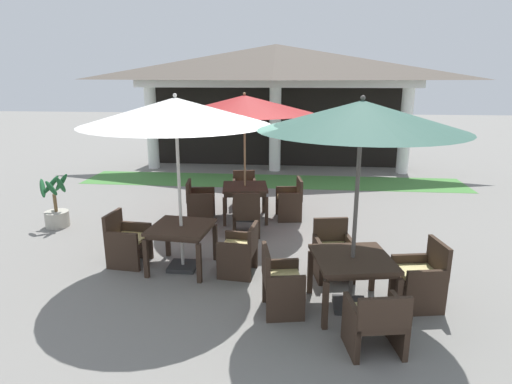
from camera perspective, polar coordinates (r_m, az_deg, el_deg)
The scene contains 20 objects.
ground_plane at distance 7.03m, azimuth -1.17°, elevation -10.97°, with size 60.00×60.00×0.00m, color gray.
background_pavilion at distance 14.30m, azimuth 2.64°, elevation 15.40°, with size 9.53×2.67×4.03m.
lawn_strip at distance 13.01m, azimuth 2.09°, elevation 1.45°, with size 11.33×1.73×0.01m, color #47843D.
patio_table_near_foreground at distance 9.44m, azimuth -1.46°, elevation 0.21°, with size 1.09×1.09×0.76m.
patio_umbrella_near_foreground at distance 9.14m, azimuth -1.54°, elevation 11.46°, with size 2.92×2.92×2.76m.
patio_chair_near_foreground_west at distance 9.54m, azimuth -7.49°, elevation -1.25°, with size 0.66×0.69×0.87m.
patio_chair_near_foreground_south at distance 8.55m, azimuth -1.30°, elevation -3.10°, with size 0.62×0.66×0.93m.
patio_chair_near_foreground_east at distance 9.58m, azimuth 4.58°, elevation -1.06°, with size 0.61×0.71×0.91m.
patio_chair_near_foreground_north at distance 10.47m, azimuth -1.57°, elevation 0.28°, with size 0.63×0.61×0.84m.
patio_table_mid_left at distance 5.99m, azimuth 12.63°, elevation -9.22°, with size 1.17×1.17×0.76m.
patio_umbrella_mid_left at distance 5.49m, azimuth 13.81°, elevation 9.58°, with size 2.57×2.57×2.87m.
patio_chair_mid_left_west at distance 5.89m, azimuth 3.21°, elevation -11.90°, with size 0.61×0.67×0.91m.
patio_chair_mid_left_east at distance 6.43m, azimuth 20.97°, elevation -10.45°, with size 0.67×0.68×0.93m.
patio_chair_mid_left_south at distance 5.30m, azimuth 15.61°, elevation -16.16°, with size 0.71×0.65×0.80m.
patio_chair_mid_left_north at distance 6.94m, azimuth 10.16°, elevation -7.81°, with size 0.66×0.66×0.90m.
patio_table_mid_right at distance 7.12m, azimuth -9.84°, elevation -5.16°, with size 1.03×1.03×0.75m.
patio_umbrella_mid_right at distance 6.71m, azimuth -10.59°, elevation 10.35°, with size 2.88×2.88×2.84m.
patio_chair_mid_right_east at distance 6.94m, azimuth -2.14°, elevation -7.78°, with size 0.61×0.64×0.82m.
patio_chair_mid_right_west at distance 7.60m, azimuth -16.71°, elevation -6.21°, with size 0.64×0.63×0.89m.
potted_palm_left_edge at distance 9.99m, azimuth -24.89°, elevation -2.28°, with size 0.65×0.65×1.15m.
Camera 1 is at (0.75, -6.26, 3.10)m, focal length 30.24 mm.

